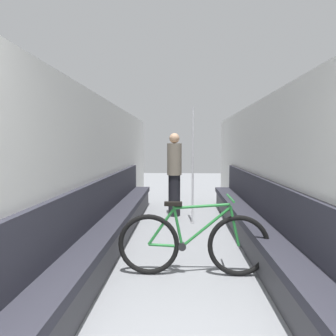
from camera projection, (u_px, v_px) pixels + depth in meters
name	position (u px, v px, depth m)	size (l,w,h in m)	color
wall_left	(96.00, 171.00, 4.36)	(0.10, 10.34, 2.20)	silver
wall_right	(273.00, 172.00, 4.24)	(0.10, 10.34, 2.20)	silver
bench_seat_row_left	(112.00, 223.00, 4.48)	(0.41, 6.04, 0.99)	#3D3D42
bench_seat_row_right	(255.00, 224.00, 4.39)	(0.41, 6.04, 0.99)	#3D3D42
bicycle	(193.00, 243.00, 3.38)	(1.72, 0.46, 0.90)	black
grab_pole_near	(193.00, 167.00, 5.61)	(0.08, 0.08, 2.18)	gray
passenger_standing	(174.00, 173.00, 6.22)	(0.30, 0.30, 1.72)	black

